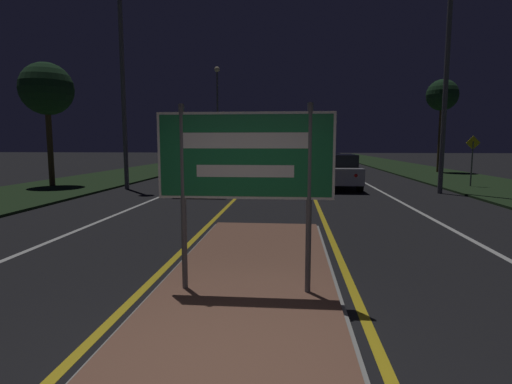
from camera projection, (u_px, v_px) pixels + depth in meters
median_island at (246, 294)px, 5.05m from camera, size 2.41×8.60×0.10m
verge_left at (122, 175)px, 23.79m from camera, size 5.00×100.00×0.08m
verge_right at (453, 178)px, 22.13m from camera, size 5.00×100.00×0.08m
centre_line_yellow_left at (263, 171)px, 28.03m from camera, size 0.12×70.00×0.01m
centre_line_yellow_right at (303, 171)px, 27.78m from camera, size 0.12×70.00×0.01m
lane_line_white_left at (224, 171)px, 28.27m from camera, size 0.12×70.00×0.01m
lane_line_white_right at (344, 172)px, 27.54m from camera, size 0.12×70.00×0.01m
edge_line_white_left at (182, 171)px, 28.54m from camera, size 0.10×70.00×0.01m
edge_line_white_right at (389, 172)px, 27.28m from camera, size 0.10×70.00×0.01m
highway_sign at (245, 163)px, 4.85m from camera, size 2.16×0.07×2.32m
streetlight_left_near at (121, 41)px, 16.25m from camera, size 0.59×0.59×8.86m
streetlight_left_far at (217, 103)px, 38.06m from camera, size 0.51×0.51×9.14m
car_receding_0 at (335, 170)px, 17.39m from camera, size 1.94×4.58×1.47m
car_receding_1 at (325, 163)px, 25.58m from camera, size 2.00×4.30×1.33m
car_approaching_0 at (208, 172)px, 16.25m from camera, size 2.00×4.38×1.45m
warning_sign at (472, 156)px, 17.28m from camera, size 0.60×0.06×2.18m
roadside_palm_left at (47, 90)px, 17.22m from camera, size 2.24×2.24×5.32m
roadside_palm_right at (442, 96)px, 25.44m from camera, size 1.98×1.98×5.91m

